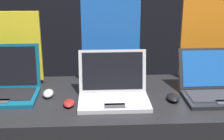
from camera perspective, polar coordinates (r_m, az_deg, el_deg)
The scene contains 9 objects.
laptop_front at distance 1.80m, azimuth -19.00°, elevation -2.58°, with size 0.36×0.28×0.27m.
mouse_front at distance 1.74m, azimuth -11.57°, elevation -4.22°, with size 0.06×0.10×0.04m.
promo_stand_front at distance 1.92m, azimuth -18.05°, elevation 3.41°, with size 0.36×0.07×0.44m.
laptop_middle at distance 1.65m, azimuth 0.30°, elevation -3.57°, with size 0.37×0.29×0.25m.
mouse_middle at distance 1.61m, azimuth -7.86°, elevation -6.03°, with size 0.06×0.09×0.03m.
promo_stand_middle at distance 1.85m, azimuth -0.18°, elevation 4.94°, with size 0.34×0.07×0.51m.
laptop_back at distance 1.80m, azimuth 18.84°, elevation -2.84°, with size 0.39×0.33×0.24m.
mouse_back at distance 1.69m, azimuth 11.09°, elevation -4.98°, with size 0.06×0.10×0.03m.
promo_stand_back at distance 2.01m, azimuth 16.34°, elevation 5.53°, with size 0.28×0.07×0.53m.
Camera 1 is at (-0.09, -1.24, 1.66)m, focal length 50.00 mm.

